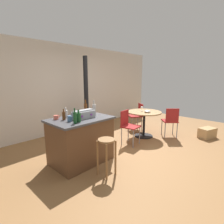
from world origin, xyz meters
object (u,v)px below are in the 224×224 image
folding_chair_left (137,114)px  toolbox (83,114)px  bottle_1 (64,116)px  cup_1 (70,119)px  wooden_stool (106,150)px  folding_chair_near (128,124)px  cup_0 (56,117)px  dining_table (144,117)px  folding_chair_far (171,120)px  bottle_5 (94,109)px  cardboard_box (207,133)px  wine_glass (142,107)px  bottle_3 (75,117)px  serving_bowl (147,111)px  bottle_0 (66,114)px  bottle_2 (79,117)px  bottle_4 (86,108)px  wood_stove (87,116)px  kitchen_island (81,140)px

folding_chair_left → toolbox: toolbox is taller
bottle_1 → cup_1: 0.20m
wooden_stool → folding_chair_near: size_ratio=0.76×
wooden_stool → cup_0: bearing=110.8°
dining_table → folding_chair_far: (0.46, -0.59, -0.05)m
bottle_5 → cardboard_box: bottle_5 is taller
folding_chair_near → wine_glass: wine_glass is taller
folding_chair_left → cardboard_box: bearing=-70.1°
bottle_3 → bottle_5: 0.75m
folding_chair_near → serving_bowl: folding_chair_near is taller
bottle_0 → cup_1: bearing=-112.0°
wooden_stool → folding_chair_far: bearing=1.4°
bottle_1 → cardboard_box: 4.08m
folding_chair_near → bottle_2: size_ratio=3.91×
dining_table → serving_bowl: 0.26m
bottle_3 → bottle_4: (0.65, 0.51, 0.02)m
wood_stove → cup_1: 2.13m
bottle_2 → bottle_4: size_ratio=0.71×
toolbox → bottle_3: bearing=-149.5°
cup_0 → wine_glass: 2.59m
folding_chair_near → wood_stove: bearing=97.3°
wooden_stool → cardboard_box: 3.46m
cup_1 → serving_bowl: size_ratio=0.64×
wood_stove → toolbox: 1.89m
bottle_1 → bottle_4: bottle_4 is taller
wood_stove → bottle_0: 1.80m
toolbox → cup_1: bearing=-175.6°
cardboard_box → bottle_4: bearing=149.9°
cup_0 → cardboard_box: bearing=-24.9°
folding_chair_far → cup_1: 3.04m
dining_table → bottle_5: bottle_5 is taller
bottle_1 → wine_glass: size_ratio=1.47×
cardboard_box → wine_glass: bearing=127.9°
folding_chair_far → bottle_2: bottle_2 is taller
wood_stove → wine_glass: (0.96, -1.34, 0.30)m
bottle_1 → folding_chair_left: bearing=7.0°
bottle_0 → serving_bowl: size_ratio=1.09×
wine_glass → bottle_5: bearing=179.3°
folding_chair_far → toolbox: size_ratio=1.91×
folding_chair_left → serving_bowl: 0.91m
dining_table → toolbox: 2.20m
bottle_0 → bottle_5: bottle_5 is taller
wood_stove → bottle_0: (-1.38, -1.07, 0.45)m
cup_1 → folding_chair_left: bearing=10.7°
bottle_4 → bottle_3: bearing=-141.6°
bottle_4 → wine_glass: 1.88m
bottle_4 → dining_table: bearing=-10.5°
bottle_2 → bottle_5: bottle_5 is taller
folding_chair_left → folding_chair_far: bearing=-89.5°
kitchen_island → dining_table: (2.20, -0.08, 0.11)m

